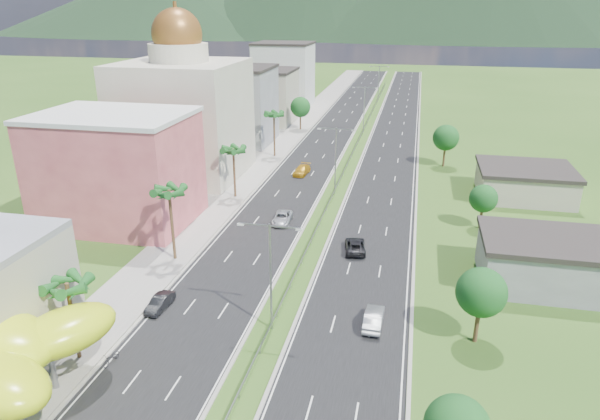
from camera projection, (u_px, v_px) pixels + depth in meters
The scene contains 31 objects.
ground at pixel (239, 398), 42.53m from camera, with size 500.00×500.00×0.00m, color #2D5119.
road_left at pixel (329, 136), 125.96m from camera, with size 11.00×260.00×0.04m, color black.
road_right at pixel (393, 139), 123.00m from camera, with size 11.00×260.00×0.04m, color black.
sidewalk_left at pixel (290, 134), 127.81m from camera, with size 7.00×260.00×0.12m, color gray.
median_guardrail at pixel (351, 155), 107.86m from camera, with size 0.10×216.06×0.76m.
streetlight_median_b at pixel (270, 266), 49.19m from camera, with size 6.04×0.25×11.00m.
streetlight_median_c at pixel (336, 154), 85.61m from camera, with size 6.04×0.25×11.00m.
streetlight_median_d at pixel (364, 105), 126.59m from camera, with size 6.04×0.25×11.00m.
streetlight_median_e at pixel (379, 80), 167.57m from camera, with size 6.04×0.25×11.00m.
pink_shophouse at pixel (118, 171), 74.46m from camera, with size 20.00×15.00×15.00m, color #B94C54.
domed_building at pixel (183, 112), 94.01m from camera, with size 20.00×20.00×28.70m.
midrise_grey at pixel (235, 106), 117.79m from camera, with size 16.00×15.00×16.00m, color gray.
midrise_beige at pixel (263, 97), 138.37m from camera, with size 16.00×15.00×13.00m, color #B3AC93.
midrise_white at pixel (284, 76), 158.41m from camera, with size 16.00×15.00×18.00m, color silver.
shed_near at pixel (552, 264), 58.87m from camera, with size 15.00×10.00×5.00m, color gray.
shed_far at pixel (524, 184), 85.91m from camera, with size 14.00×12.00×4.40m, color #B3AC93.
palm_tree_b at pixel (67, 288), 44.84m from camera, with size 3.60×3.60×8.10m.
palm_tree_c at pixel (169, 194), 62.53m from camera, with size 3.60×3.60×9.60m.
palm_tree_d at pixel (233, 152), 83.82m from camera, with size 3.60×3.60×8.60m.
palm_tree_e at pixel (274, 116), 106.31m from camera, with size 3.60×3.60×9.40m.
leafy_tree_lfar at pixel (300, 107), 130.07m from camera, with size 4.90×4.90×8.05m.
leafy_tree_rb at pixel (481, 293), 47.84m from camera, with size 4.55×4.55×7.47m.
leafy_tree_rc at pixel (483, 199), 73.03m from camera, with size 3.85×3.85×6.33m.
leafy_tree_rd at pixel (446, 138), 100.70m from camera, with size 4.90×4.90×8.05m.
mountain_ridge at pixel (480, 40), 440.49m from camera, with size 860.00×140.00×90.00m, color black, non-canonical shape.
car_dark_left at pixel (160, 303), 54.72m from camera, with size 1.46×4.18×1.38m, color black.
car_silver_mid_left at pixel (282, 218), 76.10m from camera, with size 2.40×5.21×1.45m, color #A9ACB0.
car_yellow_far_left at pixel (302, 170), 97.50m from camera, with size 2.21×5.43×1.58m, color #BF8916.
car_silver_right at pixel (374, 318), 51.81m from camera, with size 1.72×4.92×1.62m, color #999CA0.
car_dark_far_right at pixel (355, 246), 67.40m from camera, with size 2.46×5.33×1.48m, color black.
motorcycle at pixel (111, 356), 46.46m from camera, with size 0.62×2.05×1.31m, color black.
Camera 1 is at (11.96, -32.37, 29.46)m, focal length 32.00 mm.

